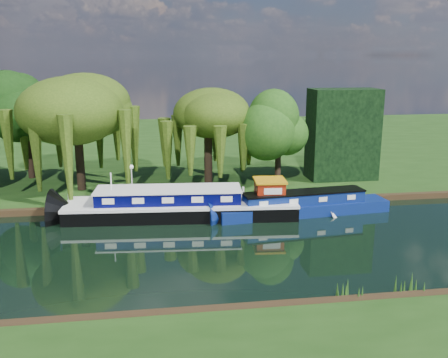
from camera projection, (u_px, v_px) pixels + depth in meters
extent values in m
plane|color=black|center=(119.00, 253.00, 29.32)|extent=(120.00, 120.00, 0.00)
cube|color=#16350E|center=(135.00, 147.00, 61.92)|extent=(120.00, 52.00, 0.45)
cube|color=black|center=(182.00, 211.00, 35.78)|extent=(16.53, 4.83, 1.09)
cube|color=silver|center=(182.00, 203.00, 35.63)|extent=(16.63, 4.91, 0.20)
cube|color=#03043E|center=(169.00, 196.00, 35.44)|extent=(10.28, 3.36, 0.86)
cube|color=silver|center=(168.00, 189.00, 35.32)|extent=(10.47, 3.55, 0.11)
cube|color=maroon|center=(270.00, 190.00, 35.87)|extent=(2.14, 2.14, 1.36)
cube|color=#CB8D0E|center=(270.00, 180.00, 35.69)|extent=(2.38, 2.38, 0.14)
cylinder|color=silver|center=(111.00, 188.00, 35.01)|extent=(0.09, 0.09, 2.17)
cube|color=navy|center=(304.00, 209.00, 36.36)|extent=(12.88, 3.37, 0.95)
cube|color=navy|center=(304.00, 198.00, 36.15)|extent=(9.03, 2.46, 0.80)
cube|color=black|center=(304.00, 192.00, 36.04)|extent=(9.14, 2.58, 0.11)
cube|color=silver|center=(264.00, 204.00, 34.59)|extent=(0.64, 0.12, 0.34)
cube|color=silver|center=(294.00, 202.00, 35.11)|extent=(0.64, 0.12, 0.34)
cube|color=silver|center=(323.00, 199.00, 35.63)|extent=(0.64, 0.12, 0.34)
cube|color=silver|center=(351.00, 197.00, 36.15)|extent=(0.64, 0.12, 0.34)
imported|color=silver|center=(325.00, 215.00, 36.30)|extent=(2.98, 2.80, 1.26)
cylinder|color=black|center=(80.00, 158.00, 40.77)|extent=(0.69, 0.69, 5.35)
ellipsoid|color=#28430E|center=(76.00, 110.00, 39.84)|extent=(7.47, 7.47, 4.83)
cylinder|color=black|center=(208.00, 158.00, 42.96)|extent=(0.62, 0.62, 4.38)
ellipsoid|color=#28430E|center=(208.00, 122.00, 42.19)|extent=(5.99, 5.99, 3.87)
cylinder|color=black|center=(29.00, 141.00, 44.60)|extent=(0.61, 0.61, 6.68)
ellipsoid|color=black|center=(26.00, 111.00, 43.94)|extent=(5.34, 5.34, 5.34)
cylinder|color=black|center=(278.00, 155.00, 42.14)|extent=(0.47, 0.47, 5.34)
ellipsoid|color=#1B4310|center=(279.00, 129.00, 41.61)|extent=(4.27, 4.27, 4.27)
cube|color=black|center=(343.00, 134.00, 44.36)|extent=(6.00, 3.00, 8.00)
cylinder|color=silver|center=(132.00, 183.00, 39.10)|extent=(0.10, 0.10, 2.20)
sphere|color=white|center=(131.00, 167.00, 38.80)|extent=(0.36, 0.36, 0.36)
cylinder|color=silver|center=(69.00, 200.00, 36.60)|extent=(0.16, 0.16, 1.00)
cylinder|color=silver|center=(165.00, 196.00, 37.58)|extent=(0.16, 0.16, 1.00)
cylinder|color=silver|center=(243.00, 193.00, 38.42)|extent=(0.16, 0.16, 1.00)
cone|color=#194813|center=(406.00, 286.00, 23.85)|extent=(1.20, 1.20, 1.10)
cone|color=#194813|center=(347.00, 291.00, 23.34)|extent=(1.20, 1.20, 1.10)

